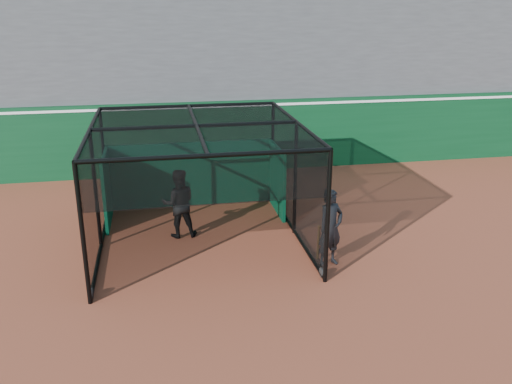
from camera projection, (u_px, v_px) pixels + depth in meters
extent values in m
plane|color=brown|center=(229.00, 288.00, 11.37)|extent=(120.00, 120.00, 0.00)
cube|color=#0A3A1C|center=(195.00, 137.00, 18.85)|extent=(50.00, 0.45, 2.50)
cube|color=white|center=(194.00, 106.00, 18.48)|extent=(50.00, 0.50, 0.08)
cube|color=#4C4C4F|center=(185.00, 51.00, 21.58)|extent=(50.00, 7.85, 7.75)
cube|color=#074D2F|center=(192.00, 174.00, 15.80)|extent=(4.76, 0.10, 1.90)
cylinder|color=black|center=(91.00, 293.00, 10.96)|extent=(0.08, 0.22, 0.22)
cylinder|color=black|center=(322.00, 272.00, 11.81)|extent=(0.08, 0.22, 0.22)
cylinder|color=black|center=(108.00, 207.00, 15.58)|extent=(0.08, 0.22, 0.22)
cylinder|color=black|center=(274.00, 197.00, 16.42)|extent=(0.08, 0.22, 0.22)
imported|color=black|center=(179.00, 203.00, 13.66)|extent=(0.87, 0.68, 1.78)
imported|color=black|center=(330.00, 228.00, 12.12)|extent=(0.78, 0.67, 1.81)
cylinder|color=#593819|center=(318.00, 242.00, 12.25)|extent=(0.15, 0.37, 0.96)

